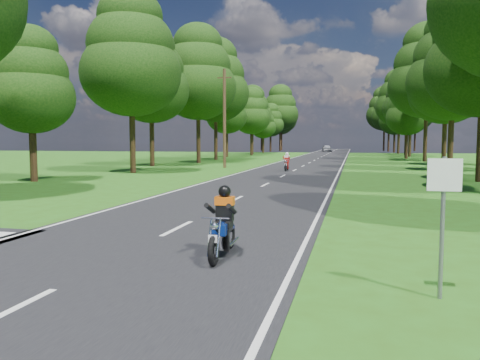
# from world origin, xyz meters

# --- Properties ---
(ground) EXTENTS (160.00, 160.00, 0.00)m
(ground) POSITION_xyz_m (0.00, 0.00, 0.00)
(ground) COLOR #295212
(ground) RESTS_ON ground
(main_road) EXTENTS (7.00, 140.00, 0.02)m
(main_road) POSITION_xyz_m (0.00, 50.00, 0.01)
(main_road) COLOR black
(main_road) RESTS_ON ground
(road_markings) EXTENTS (7.40, 140.00, 0.01)m
(road_markings) POSITION_xyz_m (-0.14, 48.13, 0.02)
(road_markings) COLOR silver
(road_markings) RESTS_ON main_road
(treeline) EXTENTS (40.00, 115.35, 14.78)m
(treeline) POSITION_xyz_m (1.43, 60.06, 8.25)
(treeline) COLOR black
(treeline) RESTS_ON ground
(telegraph_pole) EXTENTS (1.20, 0.26, 8.00)m
(telegraph_pole) POSITION_xyz_m (-6.00, 28.00, 4.07)
(telegraph_pole) COLOR #382616
(telegraph_pole) RESTS_ON ground
(road_sign) EXTENTS (0.45, 0.07, 2.00)m
(road_sign) POSITION_xyz_m (5.50, -2.01, 1.34)
(road_sign) COLOR slate
(road_sign) RESTS_ON ground
(rider_near_blue) EXTENTS (0.61, 1.65, 1.35)m
(rider_near_blue) POSITION_xyz_m (1.90, -0.50, 0.70)
(rider_near_blue) COLOR navy
(rider_near_blue) RESTS_ON main_road
(rider_far_red) EXTENTS (0.58, 1.64, 1.36)m
(rider_far_red) POSITION_xyz_m (-0.47, 25.05, 0.70)
(rider_far_red) COLOR #A1140C
(rider_far_red) RESTS_ON main_road
(distant_car) EXTENTS (2.36, 4.37, 1.41)m
(distant_car) POSITION_xyz_m (-1.00, 86.34, 0.73)
(distant_car) COLOR #B0B2B7
(distant_car) RESTS_ON main_road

